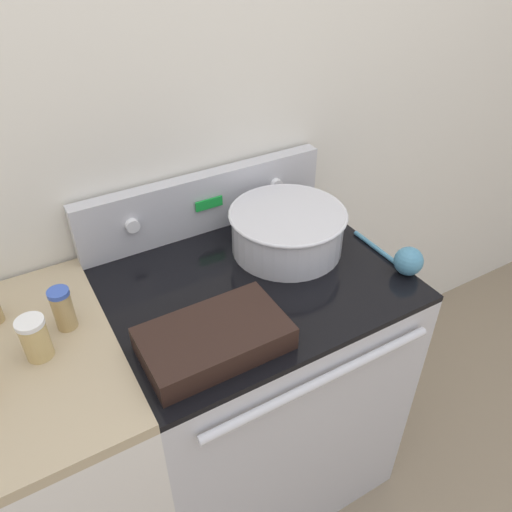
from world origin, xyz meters
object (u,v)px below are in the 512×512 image
object	(u,v)px
spice_jar_blue_cap	(63,309)
spice_jar_white_cap	(35,338)
mixing_bowl	(287,228)
casserole_dish	(214,337)
ladle	(406,260)

from	to	relation	value
spice_jar_blue_cap	spice_jar_white_cap	distance (m)	0.10
spice_jar_white_cap	spice_jar_blue_cap	bearing A→B (deg)	40.36
mixing_bowl	casserole_dish	size ratio (longest dim) A/B	1.02
casserole_dish	mixing_bowl	bearing A→B (deg)	34.84
casserole_dish	ladle	world-z (taller)	ladle
ladle	spice_jar_white_cap	world-z (taller)	spice_jar_white_cap
mixing_bowl	casserole_dish	bearing A→B (deg)	-145.16
spice_jar_blue_cap	casserole_dish	bearing A→B (deg)	-39.78
ladle	spice_jar_blue_cap	distance (m)	0.92
mixing_bowl	casserole_dish	distance (m)	0.45
ladle	mixing_bowl	bearing A→B (deg)	131.29
spice_jar_blue_cap	spice_jar_white_cap	bearing A→B (deg)	-139.64
casserole_dish	ladle	xyz separation A→B (m)	(0.60, -0.01, 0.00)
casserole_dish	spice_jar_blue_cap	world-z (taller)	spice_jar_blue_cap
spice_jar_white_cap	casserole_dish	bearing A→B (deg)	-25.46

